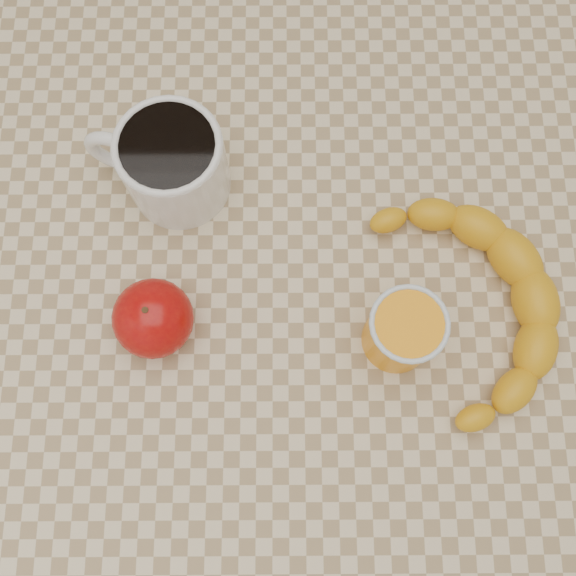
{
  "coord_description": "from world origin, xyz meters",
  "views": [
    {
      "loc": [
        -0.0,
        -0.17,
        1.41
      ],
      "look_at": [
        0.0,
        0.0,
        0.77
      ],
      "focal_mm": 40.0,
      "sensor_mm": 36.0,
      "label": 1
    }
  ],
  "objects_px": {
    "coffee_mug": "(171,162)",
    "banana": "(474,305)",
    "orange_juice_glass": "(402,332)",
    "apple": "(153,318)",
    "table": "(288,311)"
  },
  "relations": [
    {
      "from": "orange_juice_glass",
      "to": "apple",
      "type": "relative_size",
      "value": 0.82
    },
    {
      "from": "table",
      "to": "coffee_mug",
      "type": "bearing_deg",
      "value": 133.59
    },
    {
      "from": "table",
      "to": "orange_juice_glass",
      "type": "distance_m",
      "value": 0.18
    },
    {
      "from": "coffee_mug",
      "to": "banana",
      "type": "bearing_deg",
      "value": -25.36
    },
    {
      "from": "apple",
      "to": "orange_juice_glass",
      "type": "bearing_deg",
      "value": -3.81
    },
    {
      "from": "apple",
      "to": "banana",
      "type": "distance_m",
      "value": 0.33
    },
    {
      "from": "table",
      "to": "banana",
      "type": "height_order",
      "value": "banana"
    },
    {
      "from": "coffee_mug",
      "to": "orange_juice_glass",
      "type": "distance_m",
      "value": 0.29
    },
    {
      "from": "table",
      "to": "banana",
      "type": "relative_size",
      "value": 2.45
    },
    {
      "from": "coffee_mug",
      "to": "apple",
      "type": "bearing_deg",
      "value": -94.59
    },
    {
      "from": "coffee_mug",
      "to": "orange_juice_glass",
      "type": "height_order",
      "value": "coffee_mug"
    },
    {
      "from": "table",
      "to": "apple",
      "type": "xyz_separation_m",
      "value": [
        -0.13,
        -0.04,
        0.12
      ]
    },
    {
      "from": "table",
      "to": "orange_juice_glass",
      "type": "height_order",
      "value": "orange_juice_glass"
    },
    {
      "from": "orange_juice_glass",
      "to": "banana",
      "type": "distance_m",
      "value": 0.09
    },
    {
      "from": "orange_juice_glass",
      "to": "banana",
      "type": "xyz_separation_m",
      "value": [
        0.08,
        0.03,
        -0.02
      ]
    }
  ]
}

